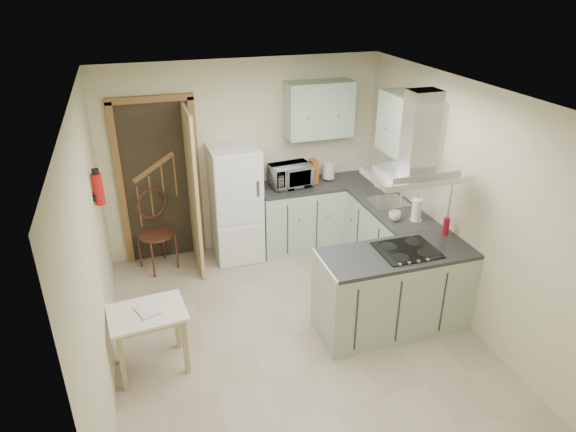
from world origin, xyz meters
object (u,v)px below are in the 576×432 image
object	(u,v)px
fridge	(236,204)
peninsula	(394,290)
drop_leaf_table	(151,340)
microwave	(291,175)
extractor_hood	(416,174)
bentwood_chair	(156,235)

from	to	relation	value
fridge	peninsula	bearing A→B (deg)	-58.26
drop_leaf_table	microwave	distance (m)	2.82
fridge	drop_leaf_table	size ratio (longest dim) A/B	2.19
extractor_hood	microwave	size ratio (longest dim) A/B	1.72
fridge	peninsula	size ratio (longest dim) A/B	0.97
drop_leaf_table	microwave	size ratio (longest dim) A/B	1.31
microwave	drop_leaf_table	bearing A→B (deg)	-143.45
bentwood_chair	peninsula	bearing A→B (deg)	-66.13
peninsula	microwave	distance (m)	2.13
fridge	microwave	world-z (taller)	fridge
peninsula	bentwood_chair	xyz separation A→B (m)	(-2.25, 1.97, 0.02)
extractor_hood	microwave	world-z (taller)	extractor_hood
peninsula	bentwood_chair	world-z (taller)	bentwood_chair
bentwood_chair	drop_leaf_table	bearing A→B (deg)	-121.43
bentwood_chair	microwave	size ratio (longest dim) A/B	1.79
peninsula	fridge	bearing A→B (deg)	121.74
extractor_hood	microwave	distance (m)	2.18
fridge	drop_leaf_table	xyz separation A→B (m)	(-1.24, -1.87, -0.43)
peninsula	drop_leaf_table	bearing A→B (deg)	177.36
fridge	peninsula	xyz separation A→B (m)	(1.22, -1.98, -0.30)
bentwood_chair	microwave	bearing A→B (deg)	-24.30
fridge	bentwood_chair	distance (m)	1.06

